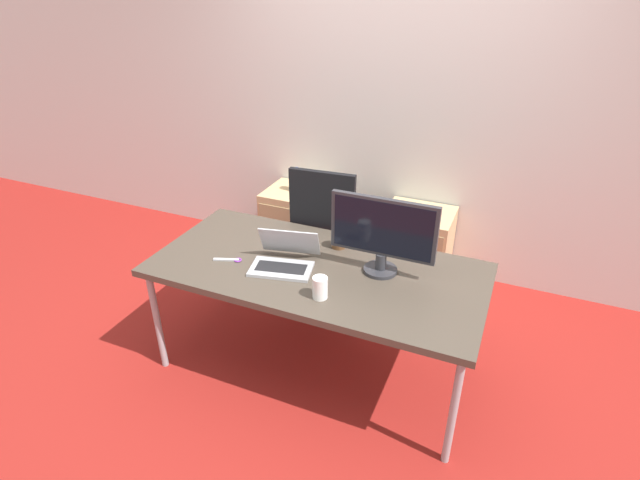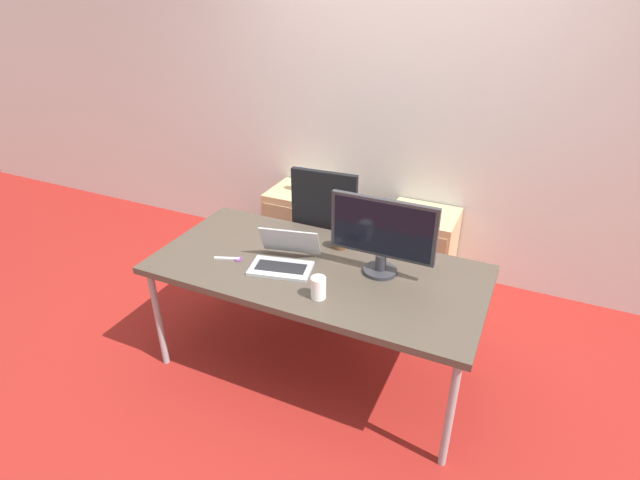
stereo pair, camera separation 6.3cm
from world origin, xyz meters
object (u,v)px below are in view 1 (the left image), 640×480
Objects in this scene: laptop_center at (284,259)px; coffee_cup_brown at (339,240)px; coffee_cup_white at (320,288)px; monitor at (383,233)px; water_bottle at (297,180)px; cabinet_right at (416,247)px; office_chair at (330,251)px; cabinet_left at (298,224)px.

laptop_center is 3.82× the size of coffee_cup_brown.
coffee_cup_white is 1.19× the size of coffee_cup_brown.
water_bottle is at bearing 133.40° from monitor.
monitor is 5.86× the size of coffee_cup_brown.
coffee_cup_brown is at bearing -106.72° from cabinet_right.
cabinet_right is at bearing 91.52° from monitor.
coffee_cup_brown reaches higher than water_bottle.
cabinet_right is at bearing 69.08° from laptop_center.
monitor reaches higher than office_chair.
coffee_cup_brown is (0.23, -0.44, 0.36)m from office_chair.
coffee_cup_white reaches higher than cabinet_left.
water_bottle is at bearing 112.84° from laptop_center.
cabinet_right is at bearing 0.00° from cabinet_left.
cabinet_right is 1.56m from coffee_cup_white.
laptop_center is at bearing 146.91° from coffee_cup_white.
monitor reaches higher than water_bottle.
water_bottle reaches higher than cabinet_right.
coffee_cup_brown is (0.74, -0.95, 0.08)m from water_bottle.
laptop_center is (0.54, -1.28, 0.08)m from water_bottle.
office_chair is 0.85m from laptop_center.
coffee_cup_white is (0.84, -1.47, 0.48)m from cabinet_left.
coffee_cup_white is at bearing -60.22° from water_bottle.
cabinet_left is at bearing 127.96° from coffee_cup_brown.
cabinet_right is 1.03× the size of monitor.
water_bottle is at bearing 90.00° from cabinet_left.
laptop_center is at bearing -121.82° from coffee_cup_brown.
cabinet_left is 1.58× the size of laptop_center.
cabinet_left is at bearing 119.82° from coffee_cup_white.
cabinet_left is 1.00× the size of cabinet_right.
monitor is 0.40m from coffee_cup_brown.
coffee_cup_white reaches higher than water_bottle.
monitor is at bearing -46.54° from cabinet_left.
office_chair is at bearing -44.98° from water_bottle.
coffee_cup_white is at bearing -70.82° from office_chair.
water_bottle is at bearing 179.88° from cabinet_right.
cabinet_left is 1.67m from monitor.
coffee_cup_brown is (-0.28, -0.95, 0.48)m from cabinet_right.
cabinet_left is 6.02× the size of coffee_cup_brown.
cabinet_left is at bearing 135.15° from office_chair.
water_bottle is 0.54× the size of laptop_center.
coffee_cup_white is at bearing -60.18° from cabinet_left.
office_chair is 0.62m from coffee_cup_brown.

